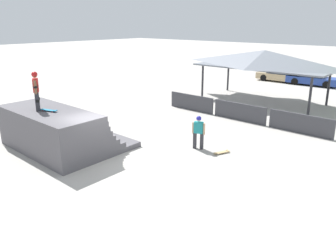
{
  "coord_description": "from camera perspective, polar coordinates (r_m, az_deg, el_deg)",
  "views": [
    {
      "loc": [
        10.54,
        -7.97,
        5.69
      ],
      "look_at": [
        -0.22,
        4.36,
        1.05
      ],
      "focal_mm": 35.0,
      "sensor_mm": 36.0,
      "label": 1
    }
  ],
  "objects": [
    {
      "name": "skateboard_on_ground",
      "position": [
        15.03,
        9.42,
        -6.39
      ],
      "size": [
        0.49,
        0.79,
        0.09
      ],
      "rotation": [
        0.0,
        0.0,
        1.16
      ],
      "color": "silver",
      "rests_on": "ground"
    },
    {
      "name": "barrier_fence",
      "position": [
        20.06,
        12.36,
        0.55
      ],
      "size": [
        10.63,
        0.12,
        1.05
      ],
      "color": "#3D3D42",
      "rests_on": "ground"
    },
    {
      "name": "bystander_walking",
      "position": [
        15.15,
        5.34,
        -2.55
      ],
      "size": [
        0.61,
        0.34,
        1.58
      ],
      "rotation": [
        0.0,
        0.0,
        3.52
      ],
      "color": "#2D2D33",
      "rests_on": "ground"
    },
    {
      "name": "skateboard_on_deck",
      "position": [
        15.34,
        -19.97,
        0.8
      ],
      "size": [
        0.85,
        0.46,
        0.09
      ],
      "rotation": [
        0.0,
        0.0,
        0.33
      ],
      "color": "red",
      "rests_on": "quarter_pipe_ramp"
    },
    {
      "name": "parked_car_blue",
      "position": [
        33.62,
        23.88,
        5.8
      ],
      "size": [
        4.62,
        2.01,
        1.27
      ],
      "rotation": [
        0.0,
        0.0,
        0.06
      ],
      "color": "navy",
      "rests_on": "ground"
    },
    {
      "name": "skater_on_deck",
      "position": [
        15.57,
        -22.01,
        4.35
      ],
      "size": [
        0.71,
        0.51,
        1.73
      ],
      "rotation": [
        0.0,
        0.0,
        -0.53
      ],
      "color": "#2D2D33",
      "rests_on": "quarter_pipe_ramp"
    },
    {
      "name": "parked_car_tan",
      "position": [
        34.56,
        18.89,
        6.54
      ],
      "size": [
        4.47,
        1.69,
        1.27
      ],
      "rotation": [
        0.0,
        0.0,
        -0.01
      ],
      "color": "tan",
      "rests_on": "ground"
    },
    {
      "name": "quarter_pipe_ramp",
      "position": [
        15.96,
        -18.7,
        -2.68
      ],
      "size": [
        5.44,
        4.17,
        1.9
      ],
      "color": "#565459",
      "rests_on": "ground"
    },
    {
      "name": "pavilion_shelter",
      "position": [
        24.95,
        16.45,
        9.35
      ],
      "size": [
        9.53,
        4.45,
        3.77
      ],
      "color": "#2D2D33",
      "rests_on": "ground"
    },
    {
      "name": "ground_plane",
      "position": [
        14.39,
        -10.92,
        -7.76
      ],
      "size": [
        160.0,
        160.0,
        0.0
      ],
      "primitive_type": "plane",
      "color": "#ADA8A0"
    }
  ]
}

